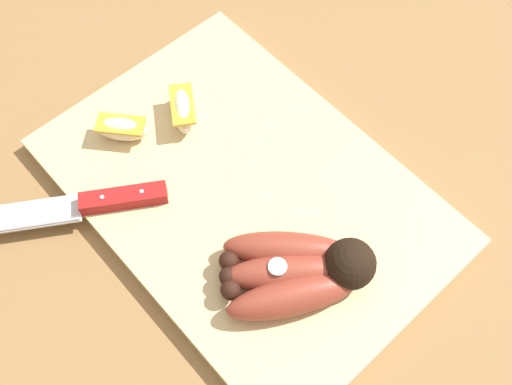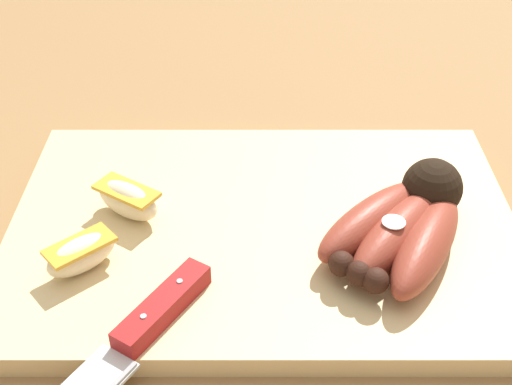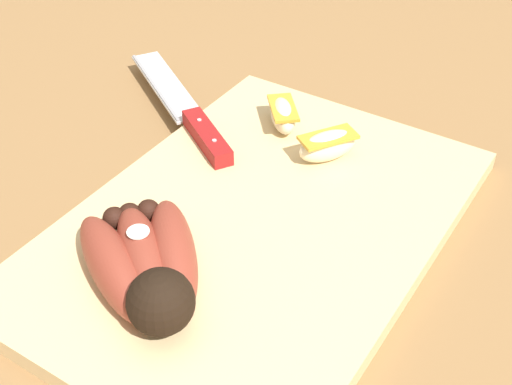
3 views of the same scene
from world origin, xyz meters
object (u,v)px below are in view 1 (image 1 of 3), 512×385
(apple_wedge_middle, at_px, (122,129))
(banana_bunch, at_px, (299,272))
(chefs_knife, at_px, (82,205))
(apple_wedge_near, at_px, (180,111))

(apple_wedge_middle, bearing_deg, banana_bunch, 6.18)
(banana_bunch, height_order, chefs_knife, banana_bunch)
(apple_wedge_near, relative_size, apple_wedge_middle, 1.09)
(chefs_knife, relative_size, apple_wedge_middle, 3.86)
(banana_bunch, height_order, apple_wedge_middle, banana_bunch)
(apple_wedge_middle, bearing_deg, chefs_knife, -62.70)
(banana_bunch, height_order, apple_wedge_near, banana_bunch)
(chefs_knife, bearing_deg, apple_wedge_near, 97.06)
(banana_bunch, relative_size, apple_wedge_near, 2.37)
(apple_wedge_near, bearing_deg, banana_bunch, -8.67)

